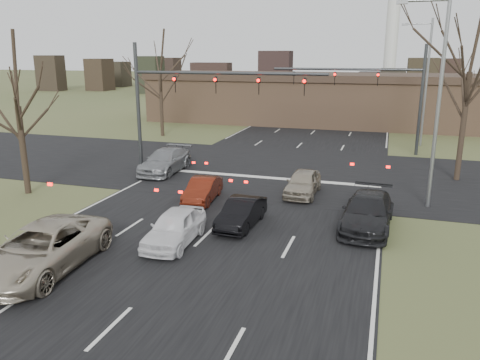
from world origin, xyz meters
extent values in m
plane|color=#48542C|center=(0.00, 0.00, 0.00)|extent=(360.00, 360.00, 0.00)
cube|color=black|center=(0.00, 60.00, 0.01)|extent=(14.00, 300.00, 0.02)
cube|color=black|center=(0.00, 15.00, 0.01)|extent=(200.00, 14.00, 0.02)
cube|color=#8D674B|center=(2.00, 38.00, 2.30)|extent=(42.00, 10.00, 4.60)
cube|color=#38281E|center=(2.00, 38.00, 4.95)|extent=(42.40, 10.40, 0.70)
cylinder|color=silver|center=(6.00, 120.00, 17.00)|extent=(3.20, 3.20, 34.00)
cylinder|color=#383A3D|center=(-8.50, 13.00, 4.00)|extent=(0.24, 0.24, 8.00)
cylinder|color=#383A3D|center=(-2.50, 13.00, 6.20)|extent=(12.00, 0.18, 0.18)
imported|color=black|center=(-5.83, 13.00, 5.50)|extent=(0.16, 0.20, 1.00)
imported|color=black|center=(-3.17, 13.00, 5.50)|extent=(0.16, 0.20, 1.00)
imported|color=black|center=(-0.50, 13.00, 5.50)|extent=(0.16, 0.20, 1.00)
imported|color=black|center=(2.17, 13.00, 5.50)|extent=(0.16, 0.20, 1.00)
cylinder|color=#383A3D|center=(9.00, 23.00, 4.00)|extent=(0.24, 0.24, 8.00)
cylinder|color=#383A3D|center=(3.50, 23.00, 6.20)|extent=(11.00, 0.18, 0.18)
imported|color=black|center=(5.86, 23.00, 5.50)|extent=(0.16, 0.20, 1.00)
imported|color=black|center=(2.71, 23.00, 5.50)|extent=(0.16, 0.20, 1.00)
imported|color=black|center=(-0.43, 23.00, 5.50)|extent=(0.16, 0.20, 1.00)
cylinder|color=gray|center=(9.00, 10.00, 5.00)|extent=(0.18, 0.18, 10.00)
cylinder|color=gray|center=(8.00, 10.00, 9.60)|extent=(2.00, 0.12, 0.12)
cube|color=gray|center=(7.00, 10.00, 9.55)|extent=(0.50, 0.25, 0.15)
cylinder|color=gray|center=(9.50, 27.00, 5.00)|extent=(0.18, 0.18, 10.00)
cylinder|color=gray|center=(8.50, 27.00, 9.60)|extent=(2.00, 0.12, 0.12)
cube|color=gray|center=(7.50, 27.00, 9.55)|extent=(0.50, 0.25, 0.15)
cylinder|color=black|center=(11.00, 16.00, 3.16)|extent=(0.32, 0.32, 6.33)
cylinder|color=black|center=(-11.50, 6.00, 2.34)|extent=(0.32, 0.32, 4.68)
cylinder|color=black|center=(-13.00, 25.00, 2.61)|extent=(0.32, 0.32, 5.23)
imported|color=#B0A48E|center=(-4.22, -1.52, 0.80)|extent=(3.03, 5.89, 1.59)
imported|color=white|center=(-0.89, 2.04, 0.67)|extent=(1.75, 4.00, 1.34)
imported|color=black|center=(1.04, 4.68, 0.60)|extent=(1.40, 3.71, 1.21)
imported|color=black|center=(6.28, 6.08, 0.72)|extent=(2.28, 5.08, 1.44)
imported|color=gray|center=(-6.50, 12.50, 0.73)|extent=(2.17, 5.06, 1.45)
imported|color=#56190C|center=(-1.93, 7.54, 0.59)|extent=(1.60, 3.70, 1.18)
imported|color=#9E9480|center=(2.75, 10.18, 0.67)|extent=(1.61, 3.92, 1.33)
camera|label=1|loc=(6.81, -13.69, 7.25)|focal=35.00mm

